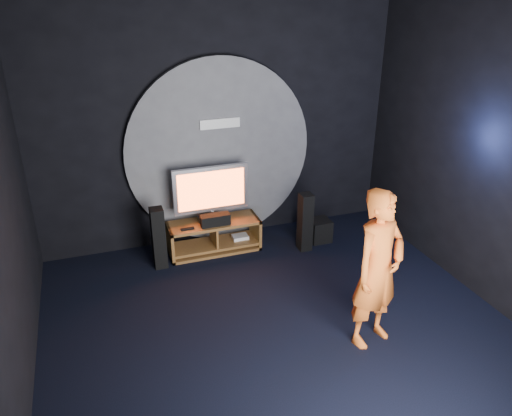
{
  "coord_description": "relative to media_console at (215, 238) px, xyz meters",
  "views": [
    {
      "loc": [
        -1.7,
        -3.93,
        3.49
      ],
      "look_at": [
        0.04,
        1.05,
        1.05
      ],
      "focal_mm": 35.0,
      "sensor_mm": 36.0,
      "label": 1
    }
  ],
  "objects": [
    {
      "name": "front_wall",
      "position": [
        0.22,
        -4.55,
        1.55
      ],
      "size": [
        5.0,
        0.04,
        3.5
      ],
      "primitive_type": "cube",
      "color": "black",
      "rests_on": "ground"
    },
    {
      "name": "tower_speaker_left",
      "position": [
        -0.79,
        -0.17,
        0.22
      ],
      "size": [
        0.17,
        0.19,
        0.84
      ],
      "primitive_type": "cube",
      "color": "black",
      "rests_on": "ground"
    },
    {
      "name": "wall_disc_panel",
      "position": [
        0.22,
        0.39,
        1.11
      ],
      "size": [
        2.6,
        0.11,
        2.6
      ],
      "color": "#515156",
      "rests_on": "ground"
    },
    {
      "name": "player",
      "position": [
        1.07,
        -2.38,
        0.66
      ],
      "size": [
        0.72,
        0.57,
        1.71
      ],
      "primitive_type": "imported",
      "rotation": [
        0.0,
        0.0,
        0.3
      ],
      "color": "orange",
      "rests_on": "ground"
    },
    {
      "name": "media_console",
      "position": [
        0.0,
        0.0,
        0.0
      ],
      "size": [
        1.26,
        0.45,
        0.45
      ],
      "color": "olive",
      "rests_on": "ground"
    },
    {
      "name": "tower_speaker_right",
      "position": [
        1.2,
        -0.37,
        0.22
      ],
      "size": [
        0.17,
        0.19,
        0.84
      ],
      "primitive_type": "cube",
      "color": "black",
      "rests_on": "ground"
    },
    {
      "name": "center_speaker",
      "position": [
        -0.01,
        -0.1,
        0.33
      ],
      "size": [
        0.4,
        0.15,
        0.15
      ],
      "primitive_type": "cube",
      "color": "black",
      "rests_on": "media_console"
    },
    {
      "name": "back_wall",
      "position": [
        0.22,
        0.45,
        1.55
      ],
      "size": [
        5.0,
        0.04,
        3.5
      ],
      "primitive_type": "cube",
      "color": "black",
      "rests_on": "ground"
    },
    {
      "name": "floor",
      "position": [
        0.22,
        -2.05,
        -0.2
      ],
      "size": [
        5.0,
        5.0,
        0.0
      ],
      "primitive_type": "plane",
      "color": "black",
      "rests_on": "ground"
    },
    {
      "name": "right_wall",
      "position": [
        2.72,
        -2.05,
        1.55
      ],
      "size": [
        0.04,
        5.0,
        3.5
      ],
      "primitive_type": "cube",
      "color": "black",
      "rests_on": "ground"
    },
    {
      "name": "tv",
      "position": [
        -0.01,
        0.07,
        0.68
      ],
      "size": [
        1.03,
        0.22,
        0.77
      ],
      "color": "silver",
      "rests_on": "media_console"
    },
    {
      "name": "subwoofer",
      "position": [
        1.51,
        -0.21,
        -0.03
      ],
      "size": [
        0.3,
        0.3,
        0.33
      ],
      "primitive_type": "cube",
      "color": "black",
      "rests_on": "ground"
    },
    {
      "name": "remote",
      "position": [
        -0.39,
        -0.12,
        0.27
      ],
      "size": [
        0.18,
        0.05,
        0.02
      ],
      "primitive_type": "cube",
      "color": "black",
      "rests_on": "media_console"
    }
  ]
}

